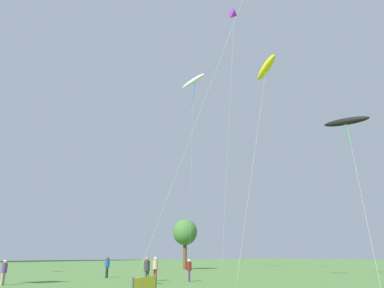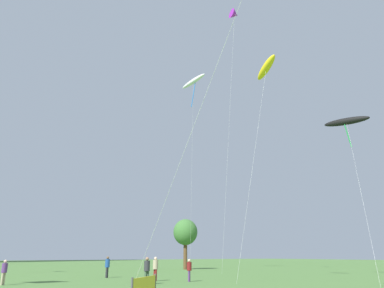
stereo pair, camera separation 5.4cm
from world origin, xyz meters
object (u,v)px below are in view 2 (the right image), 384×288
at_px(person_standing_2, 155,267).
at_px(person_standing_3, 147,269).
at_px(person_standing_1, 189,269).
at_px(kite_flying_1, 234,15).
at_px(kite_flying_6, 346,122).
at_px(park_tree_0, 185,233).
at_px(person_standing_0, 4,270).
at_px(person_standing_4, 107,265).
at_px(kite_flying_4, 266,68).
at_px(kite_flying_3, 193,82).

height_order(person_standing_2, person_standing_3, person_standing_2).
bearing_deg(person_standing_1, kite_flying_1, 162.89).
bearing_deg(kite_flying_1, kite_flying_6, -71.58).
bearing_deg(person_standing_2, park_tree_0, -43.15).
height_order(person_standing_1, kite_flying_6, kite_flying_6).
height_order(person_standing_0, kite_flying_6, kite_flying_6).
bearing_deg(person_standing_4, person_standing_0, -18.55).
xyz_separation_m(kite_flying_4, park_tree_0, (8.02, 26.17, -12.92)).
bearing_deg(person_standing_0, person_standing_2, 129.16).
xyz_separation_m(person_standing_3, kite_flying_3, (16.02, 18.22, 26.46)).
xyz_separation_m(person_standing_3, kite_flying_6, (18.92, -4.71, 13.50)).
bearing_deg(kite_flying_4, kite_flying_3, 73.09).
bearing_deg(kite_flying_4, person_standing_2, 137.45).
bearing_deg(kite_flying_3, person_standing_3, -131.33).
bearing_deg(person_standing_3, person_standing_1, -169.30).
xyz_separation_m(person_standing_2, kite_flying_3, (13.85, 15.41, 26.46)).
height_order(person_standing_2, kite_flying_3, kite_flying_3).
bearing_deg(kite_flying_1, person_standing_1, -150.73).
bearing_deg(person_standing_1, person_standing_0, -64.62).
height_order(person_standing_3, kite_flying_1, kite_flying_1).
relative_size(person_standing_2, kite_flying_1, 0.06).
height_order(person_standing_1, kite_flying_4, kite_flying_4).
distance_m(person_standing_1, kite_flying_3, 33.96).
height_order(person_standing_1, kite_flying_3, kite_flying_3).
bearing_deg(person_standing_0, kite_flying_6, 120.97).
xyz_separation_m(person_standing_0, person_standing_2, (10.77, -2.11, 0.10)).
height_order(kite_flying_3, kite_flying_6, kite_flying_3).
relative_size(person_standing_4, park_tree_0, 0.26).
height_order(kite_flying_4, kite_flying_6, kite_flying_4).
bearing_deg(person_standing_4, kite_flying_6, 99.92).
relative_size(kite_flying_1, kite_flying_3, 1.17).
bearing_deg(person_standing_3, kite_flying_3, -131.02).
bearing_deg(person_standing_4, park_tree_0, 175.12).
relative_size(kite_flying_6, park_tree_0, 2.13).
xyz_separation_m(person_standing_1, person_standing_2, (-1.91, 2.06, 0.10)).
distance_m(person_standing_0, person_standing_3, 9.91).
height_order(kite_flying_4, park_tree_0, kite_flying_4).
relative_size(person_standing_1, kite_flying_1, 0.05).
distance_m(kite_flying_4, park_tree_0, 30.27).
bearing_deg(kite_flying_6, person_standing_2, 155.81).
relative_size(person_standing_1, kite_flying_6, 0.11).
bearing_deg(person_standing_2, person_standing_0, 73.52).
height_order(person_standing_2, kite_flying_6, kite_flying_6).
relative_size(person_standing_4, kite_flying_1, 0.06).
xyz_separation_m(person_standing_1, person_standing_3, (-4.08, -0.75, 0.10)).
distance_m(person_standing_3, kite_flying_6, 23.72).
height_order(kite_flying_3, kite_flying_4, kite_flying_3).
relative_size(person_standing_0, person_standing_3, 0.90).
bearing_deg(kite_flying_3, kite_flying_4, -106.91).
distance_m(person_standing_2, person_standing_3, 3.55).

